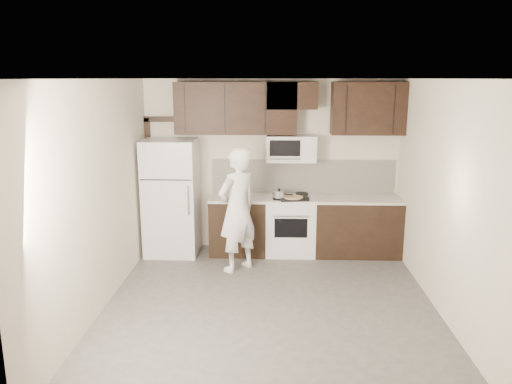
# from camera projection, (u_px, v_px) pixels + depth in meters

# --- Properties ---
(floor) EXTENTS (4.50, 4.50, 0.00)m
(floor) POSITION_uv_depth(u_px,v_px,m) (270.00, 307.00, 6.04)
(floor) COLOR #4A4846
(floor) RESTS_ON ground
(back_wall) EXTENTS (4.00, 0.00, 4.00)m
(back_wall) POSITION_uv_depth(u_px,v_px,m) (272.00, 165.00, 7.93)
(back_wall) COLOR beige
(back_wall) RESTS_ON ground
(ceiling) EXTENTS (4.50, 4.50, 0.00)m
(ceiling) POSITION_uv_depth(u_px,v_px,m) (271.00, 79.00, 5.44)
(ceiling) COLOR white
(ceiling) RESTS_ON back_wall
(counter_run) EXTENTS (2.95, 0.64, 0.91)m
(counter_run) POSITION_uv_depth(u_px,v_px,m) (310.00, 225.00, 7.81)
(counter_run) COLOR black
(counter_run) RESTS_ON floor
(stove) EXTENTS (0.76, 0.66, 0.94)m
(stove) POSITION_uv_depth(u_px,v_px,m) (290.00, 225.00, 7.82)
(stove) COLOR silver
(stove) RESTS_ON floor
(backsplash) EXTENTS (2.90, 0.02, 0.54)m
(backsplash) POSITION_uv_depth(u_px,v_px,m) (303.00, 176.00, 7.94)
(backsplash) COLOR silver
(backsplash) RESTS_ON counter_run
(upper_cabinets) EXTENTS (3.48, 0.35, 0.78)m
(upper_cabinets) POSITION_uv_depth(u_px,v_px,m) (286.00, 107.00, 7.54)
(upper_cabinets) COLOR black
(upper_cabinets) RESTS_ON back_wall
(microwave) EXTENTS (0.76, 0.42, 0.40)m
(microwave) POSITION_uv_depth(u_px,v_px,m) (291.00, 148.00, 7.66)
(microwave) COLOR silver
(microwave) RESTS_ON upper_cabinets
(refrigerator) EXTENTS (0.80, 0.76, 1.80)m
(refrigerator) POSITION_uv_depth(u_px,v_px,m) (171.00, 197.00, 7.74)
(refrigerator) COLOR silver
(refrigerator) RESTS_ON floor
(door_trim) EXTENTS (0.50, 0.08, 2.12)m
(door_trim) POSITION_uv_depth(u_px,v_px,m) (152.00, 171.00, 7.98)
(door_trim) COLOR black
(door_trim) RESTS_ON floor
(saucepan) EXTENTS (0.30, 0.19, 0.17)m
(saucepan) POSITION_uv_depth(u_px,v_px,m) (279.00, 195.00, 7.56)
(saucepan) COLOR silver
(saucepan) RESTS_ON stove
(baking_tray) EXTENTS (0.47, 0.37, 0.02)m
(baking_tray) POSITION_uv_depth(u_px,v_px,m) (293.00, 199.00, 7.57)
(baking_tray) COLOR black
(baking_tray) RESTS_ON counter_run
(pizza) EXTENTS (0.32, 0.32, 0.02)m
(pizza) POSITION_uv_depth(u_px,v_px,m) (293.00, 197.00, 7.56)
(pizza) COLOR tan
(pizza) RESTS_ON baking_tray
(person) EXTENTS (0.76, 0.77, 1.79)m
(person) POSITION_uv_depth(u_px,v_px,m) (237.00, 210.00, 7.03)
(person) COLOR white
(person) RESTS_ON floor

